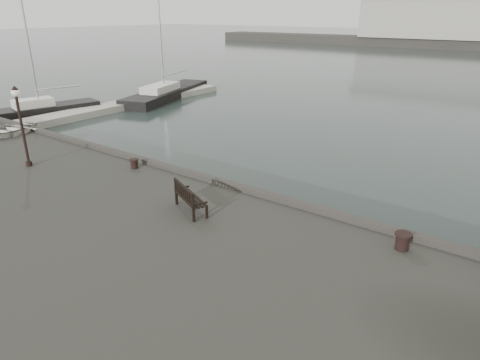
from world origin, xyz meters
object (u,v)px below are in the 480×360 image
object	(u,v)px
bollard_left	(134,164)
yacht_a	(46,113)
yacht_b	(168,95)
bench	(190,203)
bollard_right	(403,241)
dinghy	(11,129)
lamp_post	(20,116)

from	to	relation	value
bollard_left	yacht_a	world-z (taller)	yacht_a
yacht_a	yacht_b	xyz separation A→B (m)	(2.09, 10.73, 0.01)
bollard_left	yacht_a	distance (m)	19.11
bench	yacht_a	xyz separation A→B (m)	(-22.38, 8.17, -1.60)
bollard_right	dinghy	world-z (taller)	dinghy
lamp_post	yacht_a	distance (m)	17.13
bench	bollard_left	bearing A→B (deg)	-174.87
dinghy	yacht_a	size ratio (longest dim) A/B	0.24
dinghy	lamp_post	bearing A→B (deg)	-35.74
bollard_right	yacht_a	world-z (taller)	yacht_a
yacht_a	lamp_post	bearing A→B (deg)	-19.28
bench	yacht_b	bearing A→B (deg)	161.77
yacht_a	yacht_b	world-z (taller)	yacht_b
yacht_b	bollard_left	bearing A→B (deg)	-65.21
dinghy	yacht_b	world-z (taller)	yacht_b
yacht_b	dinghy	bearing A→B (deg)	-86.24
bollard_left	yacht_b	bearing A→B (deg)	132.40
bollard_right	lamp_post	distance (m)	14.50
bench	yacht_a	world-z (taller)	yacht_a
bench	bollard_left	xyz separation A→B (m)	(-4.49, 1.60, -0.09)
dinghy	yacht_b	bearing A→B (deg)	96.50
bollard_left	lamp_post	distance (m)	4.74
bollard_right	bollard_left	bearing A→B (deg)	179.91
lamp_post	yacht_b	size ratio (longest dim) A/B	0.20
yacht_b	bollard_right	bearing A→B (deg)	-50.94
lamp_post	bollard_right	bearing A→B (deg)	9.35
yacht_a	bollard_right	bearing A→B (deg)	-0.24
bollard_right	yacht_b	bearing A→B (deg)	146.67
bollard_left	bollard_right	size ratio (longest dim) A/B	0.82
lamp_post	yacht_a	world-z (taller)	yacht_a
bollard_left	dinghy	world-z (taller)	dinghy
bollard_right	dinghy	size ratio (longest dim) A/B	0.18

